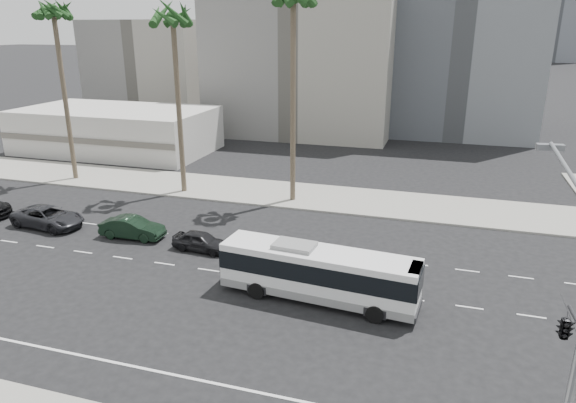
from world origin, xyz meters
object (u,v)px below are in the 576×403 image
at_px(car_a, 201,241).
at_px(streetlight_corner, 565,367).
at_px(palm_far, 54,14).
at_px(palm_near, 293,2).
at_px(palm_mid, 173,22).
at_px(city_bus, 318,272).
at_px(car_c, 48,217).
at_px(traffic_signal, 567,334).
at_px(car_b, 132,228).

bearing_deg(car_a, streetlight_corner, -127.68).
bearing_deg(palm_far, palm_near, -0.42).
xyz_separation_m(palm_mid, palm_far, (-11.98, 0.62, 0.65)).
xyz_separation_m(city_bus, palm_far, (-27.94, 15.70, 13.41)).
xyz_separation_m(car_c, palm_far, (-6.43, 11.10, 14.25)).
xyz_separation_m(car_a, traffic_signal, (18.98, -11.98, 4.02)).
bearing_deg(palm_near, palm_mid, -177.33).
xyz_separation_m(car_a, streetlight_corner, (17.99, -16.01, 5.43)).
height_order(car_c, palm_mid, palm_mid).
distance_m(car_a, streetlight_corner, 24.68).
bearing_deg(car_b, car_c, 87.82).
height_order(city_bus, car_a, city_bus).
bearing_deg(traffic_signal, palm_near, 121.71).
xyz_separation_m(palm_near, palm_far, (-21.92, 0.16, -0.76)).
distance_m(streetlight_corner, palm_far, 47.07).
bearing_deg(palm_mid, car_b, -81.58).
bearing_deg(car_b, palm_near, -39.58).
height_order(car_b, palm_far, palm_far).
xyz_separation_m(city_bus, traffic_signal, (10.06, -7.94, 3.07)).
distance_m(car_a, palm_mid, 18.97).
height_order(city_bus, streetlight_corner, streetlight_corner).
height_order(streetlight_corner, traffic_signal, streetlight_corner).
distance_m(car_b, palm_far, 22.59).
distance_m(palm_near, palm_far, 21.93).
height_order(car_a, palm_near, palm_near).
bearing_deg(car_b, palm_mid, 6.31).
bearing_deg(car_b, palm_far, 48.49).
bearing_deg(palm_far, car_b, -39.39).
bearing_deg(car_a, palm_far, 62.48).
height_order(car_a, car_b, car_b).
bearing_deg(traffic_signal, palm_mid, 135.81).
distance_m(car_b, traffic_signal, 27.78).
distance_m(car_b, palm_mid, 17.26).
bearing_deg(city_bus, car_a, 160.58).
xyz_separation_m(car_b, car_c, (-7.10, 0.01, 0.02)).
distance_m(palm_mid, palm_far, 12.01).
bearing_deg(car_a, car_b, 88.21).
height_order(palm_near, palm_mid, palm_near).
bearing_deg(palm_near, car_b, -127.46).
bearing_deg(city_bus, car_c, 172.87).
distance_m(car_c, streetlight_corner, 35.19).
bearing_deg(streetlight_corner, city_bus, 121.95).
bearing_deg(car_b, traffic_signal, -119.24).
bearing_deg(traffic_signal, car_a, 145.04).
distance_m(car_a, car_c, 12.61).
bearing_deg(streetlight_corner, car_b, 139.60).
bearing_deg(car_c, palm_near, -49.32).
xyz_separation_m(city_bus, car_c, (-21.51, 4.60, -0.84)).
relative_size(city_bus, palm_mid, 0.68).
xyz_separation_m(car_c, palm_mid, (5.55, 10.48, 13.60)).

